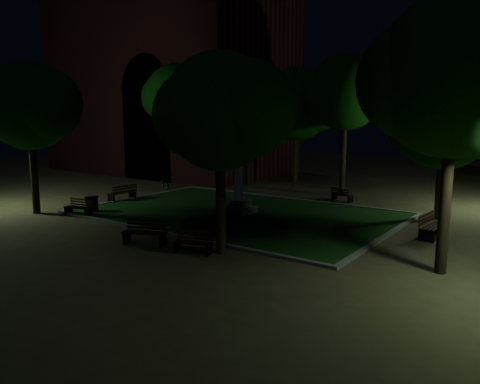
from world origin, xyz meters
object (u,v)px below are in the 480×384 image
object	(u,v)px
bench_right_side	(432,226)
bicycle	(165,182)
bench_near_right	(193,243)
monument	(238,196)
bench_left_side	(123,193)
bench_far_side	(342,195)
trash_bin	(92,204)
bench_west_near	(79,208)
bench_near_left	(145,233)

from	to	relation	value
bench_right_side	bicycle	size ratio (longest dim) A/B	1.13
bench_near_right	bicycle	size ratio (longest dim) A/B	0.94
monument	bench_left_side	distance (m)	7.75
bench_left_side	bench_far_side	distance (m)	12.83
bench_far_side	bicycle	distance (m)	12.04
trash_bin	monument	bearing A→B (deg)	32.52
bench_left_side	trash_bin	bearing A→B (deg)	24.35
bench_right_side	trash_bin	world-z (taller)	bench_right_side
bench_west_near	bench_right_side	size ratio (longest dim) A/B	0.84
bench_near_right	trash_bin	distance (m)	9.29
monument	bench_left_side	size ratio (longest dim) A/B	1.81
bench_left_side	trash_bin	world-z (taller)	bench_left_side
bench_right_side	trash_bin	distance (m)	16.31
monument	bench_near_right	distance (m)	6.95
monument	bench_near_right	world-z (taller)	monument
bench_west_near	trash_bin	bearing A→B (deg)	83.40
bench_near_left	trash_bin	world-z (taller)	bench_near_left
monument	bench_far_side	xyz separation A→B (m)	(2.79, 6.47, -0.60)
bench_far_side	bicycle	xyz separation A→B (m)	(-11.74, -2.66, 0.08)
bench_near_right	bench_near_left	bearing A→B (deg)	167.89
bench_far_side	bench_near_left	bearing A→B (deg)	97.05
bench_far_side	trash_bin	distance (m)	13.98
monument	bench_right_side	bearing A→B (deg)	5.80
bench_near_right	bench_right_side	xyz separation A→B (m)	(6.54, 7.35, 0.09)
bench_near_right	bench_left_side	size ratio (longest dim) A/B	0.88
bench_near_right	trash_bin	xyz separation A→B (m)	(-8.99, 2.34, 0.05)
bench_near_right	bench_west_near	bearing A→B (deg)	153.25
bench_far_side	trash_bin	world-z (taller)	trash_bin
bench_near_right	bench_far_side	bearing A→B (deg)	72.18
bench_near_right	bicycle	world-z (taller)	bicycle
bench_right_side	bench_far_side	world-z (taller)	bench_right_side
bench_near_left	bench_far_side	distance (m)	13.32
monument	trash_bin	xyz separation A→B (m)	(-6.39, -4.08, -0.52)
bench_left_side	bench_far_side	bearing A→B (deg)	127.26
bench_near_left	trash_bin	distance (m)	7.14
bench_left_side	bench_far_side	size ratio (longest dim) A/B	1.21
bench_far_side	bench_west_near	bearing A→B (deg)	69.06
bench_right_side	trash_bin	bearing A→B (deg)	112.77
bench_near_right	bench_far_side	size ratio (longest dim) A/B	1.06
bicycle	bench_near_right	bearing A→B (deg)	-102.56
monument	bench_near_left	bearing A→B (deg)	-87.59
bench_near_left	bench_near_right	xyz separation A→B (m)	(2.32, 0.20, -0.07)
bench_west_near	bench_far_side	size ratio (longest dim) A/B	1.08
bench_west_near	bench_right_side	distance (m)	16.54
bench_left_side	bench_far_side	xyz separation A→B (m)	(10.47, 7.42, -0.10)
bench_near_left	bench_left_side	xyz separation A→B (m)	(-7.96, 5.66, 0.01)
bench_near_left	bench_right_side	xyz separation A→B (m)	(8.86, 7.54, 0.03)
monument	bench_near_left	world-z (taller)	monument
trash_bin	bicycle	size ratio (longest dim) A/B	0.51
monument	bench_near_right	xyz separation A→B (m)	(2.60, -6.42, -0.58)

